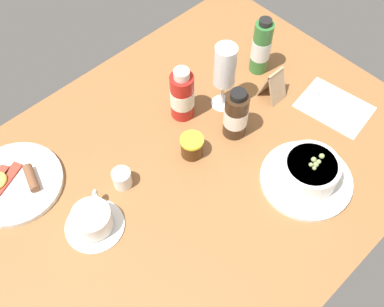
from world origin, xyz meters
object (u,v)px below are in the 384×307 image
Objects in this scene: wine_glass at (225,69)px; sauce_bottle_red at (182,95)px; sauce_bottle_brown at (235,114)px; coffee_cup at (93,220)px; sauce_bottle_green at (261,47)px; menu_card at (274,85)px; cutlery_setting at (333,105)px; jam_jar at (192,146)px; porridge_bowl at (309,173)px; creamer_jug at (122,178)px; breakfast_plate at (13,183)px.

sauce_bottle_red is at bearing 154.00° from wine_glass.
sauce_bottle_brown is 14.08cm from sauce_bottle_red.
sauce_bottle_green is at bearing 6.77° from coffee_cup.
menu_card is at bearing -32.48° from wine_glass.
sauce_bottle_green reaches higher than cutlery_setting.
sauce_bottle_red is (-5.31, 13.04, 0.24)cm from sauce_bottle_brown.
menu_card is (27.89, -1.31, 1.61)cm from jam_jar.
wine_glass is at bearing 134.74° from cutlery_setting.
porridge_bowl is at bearing -85.67° from sauce_bottle_brown.
jam_jar is (-16.51, -5.94, -10.02)cm from wine_glass.
coffee_cup is at bearing 166.86° from cutlery_setting.
cutlery_setting is 24.28cm from sauce_bottle_green.
jam_jar is (17.44, -4.79, 0.48)cm from creamer_jug.
jam_jar is (-37.00, 14.74, 2.60)cm from cutlery_setting.
breakfast_plate is 68.18cm from menu_card.
cutlery_setting is 39.91cm from jam_jar.
menu_card is at bearing -118.05° from sauce_bottle_green.
jam_jar is 12.93cm from sauce_bottle_brown.
sauce_bottle_green reaches higher than coffee_cup.
cutlery_setting is 3.44× the size of jam_jar.
jam_jar is at bearing 119.77° from porridge_bowl.
wine_glass reaches higher than creamer_jug.
wine_glass is at bearing 19.77° from jam_jar.
sauce_bottle_green reaches higher than jam_jar.
porridge_bowl is at bearing -42.67° from breakfast_plate.
sauce_bottle_green reaches higher than sauce_bottle_red.
coffee_cup is 0.90× the size of sauce_bottle_brown.
cutlery_setting is at bearing -19.73° from creamer_jug.
coffee_cup reaches higher than jam_jar.
porridge_bowl reaches higher than cutlery_setting.
breakfast_plate is (-36.12, 21.91, -1.90)cm from jam_jar.
sauce_bottle_brown is (12.12, -2.37, 3.82)cm from jam_jar.
sauce_bottle_brown is at bearing -153.54° from sauce_bottle_green.
breakfast_plate is at bearing 163.11° from wine_glass.
wine_glass is 15.89cm from menu_card.
menu_card is (-9.11, 13.43, 4.21)cm from cutlery_setting.
jam_jar reaches higher than breakfast_plate.
cutlery_setting is at bearing -13.14° from coffee_cup.
creamer_jug is 35.56cm from wine_glass.
breakfast_plate is at bearing 160.06° from menu_card.
menu_card is (45.33, -6.10, 2.10)cm from creamer_jug.
sauce_bottle_red reaches higher than breakfast_plate.
sauce_bottle_green is (32.81, 7.92, 5.05)cm from jam_jar.
porridge_bowl reaches higher than creamer_jug.
wine_glass reaches higher than porridge_bowl.
menu_card reaches higher than creamer_jug.
jam_jar is 34.13cm from sauce_bottle_green.
breakfast_plate is at bearing 165.32° from sauce_bottle_red.
porridge_bowl is at bearing -78.68° from sauce_bottle_red.
breakfast_plate is at bearing 137.48° from creamer_jug.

